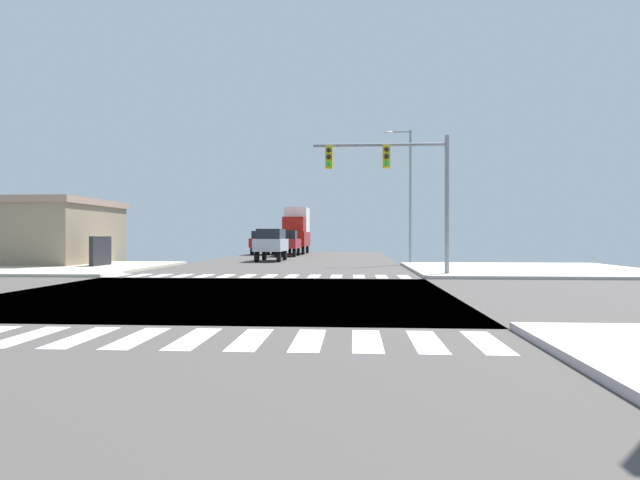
% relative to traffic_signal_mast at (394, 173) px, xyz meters
% --- Properties ---
extents(ground, '(90.00, 90.00, 0.05)m').
position_rel_traffic_signal_mast_xyz_m(ground, '(-5.82, -7.65, -4.68)').
color(ground, '#46423F').
extents(sidewalk_corner_ne, '(12.00, 12.00, 0.14)m').
position_rel_traffic_signal_mast_xyz_m(sidewalk_corner_ne, '(7.18, 4.35, -4.58)').
color(sidewalk_corner_ne, '#B2ADA3').
rests_on(sidewalk_corner_ne, ground).
extents(sidewalk_corner_nw, '(12.00, 12.00, 0.14)m').
position_rel_traffic_signal_mast_xyz_m(sidewalk_corner_nw, '(-18.82, 4.35, -4.58)').
color(sidewalk_corner_nw, '#B9B29C').
rests_on(sidewalk_corner_nw, ground).
extents(crosswalk_near, '(13.50, 2.00, 0.01)m').
position_rel_traffic_signal_mast_xyz_m(crosswalk_near, '(-6.07, -14.95, -4.65)').
color(crosswalk_near, silver).
rests_on(crosswalk_near, ground).
extents(crosswalk_far, '(13.50, 2.00, 0.01)m').
position_rel_traffic_signal_mast_xyz_m(crosswalk_far, '(-6.07, -0.35, -4.65)').
color(crosswalk_far, silver).
rests_on(crosswalk_far, ground).
extents(traffic_signal_mast, '(6.10, 0.55, 6.32)m').
position_rel_traffic_signal_mast_xyz_m(traffic_signal_mast, '(0.00, 0.00, 0.00)').
color(traffic_signal_mast, gray).
rests_on(traffic_signal_mast, ground).
extents(street_lamp, '(1.78, 0.32, 8.63)m').
position_rel_traffic_signal_mast_xyz_m(street_lamp, '(1.59, 10.30, 0.46)').
color(street_lamp, gray).
rests_on(street_lamp, ground).
extents(bank_building, '(14.68, 8.15, 4.11)m').
position_rel_traffic_signal_mast_xyz_m(bank_building, '(-24.15, 8.21, -2.59)').
color(bank_building, '#82735B').
rests_on(bank_building, ground).
extents(pickup_nearside_1, '(2.00, 5.10, 2.35)m').
position_rel_traffic_signal_mast_xyz_m(pickup_nearside_1, '(-7.82, 23.72, -3.36)').
color(pickup_nearside_1, black).
rests_on(pickup_nearside_1, ground).
extents(suv_queued_1, '(1.96, 4.60, 2.34)m').
position_rel_traffic_signal_mast_xyz_m(suv_queued_1, '(-10.82, 28.06, -3.26)').
color(suv_queued_1, black).
rests_on(suv_queued_1, ground).
extents(box_truck_leading_1, '(2.40, 7.20, 4.85)m').
position_rel_traffic_signal_mast_xyz_m(box_truck_leading_1, '(-7.82, 31.20, -2.09)').
color(box_truck_leading_1, black).
rests_on(box_truck_leading_1, ground).
extents(suv_trailing_2, '(1.96, 4.60, 2.34)m').
position_rel_traffic_signal_mast_xyz_m(suv_trailing_2, '(-7.82, 14.35, -3.26)').
color(suv_trailing_2, black).
rests_on(suv_trailing_2, ground).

